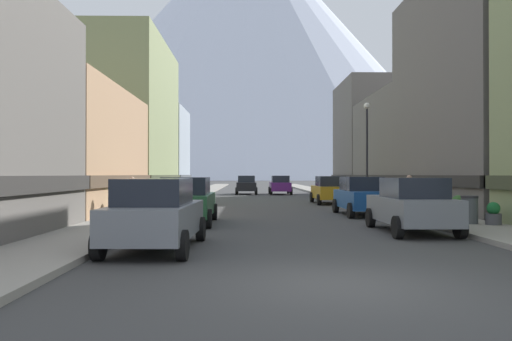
# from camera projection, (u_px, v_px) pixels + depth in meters

# --- Properties ---
(ground_plane) EXTENTS (400.00, 400.00, 0.00)m
(ground_plane) POSITION_uv_depth(u_px,v_px,m) (336.00, 284.00, 8.62)
(ground_plane) COLOR #3D3D3D
(sidewalk_left) EXTENTS (2.50, 100.00, 0.15)m
(sidewalk_left) POSITION_uv_depth(u_px,v_px,m) (193.00, 195.00, 43.50)
(sidewalk_left) COLOR gray
(sidewalk_left) RESTS_ON ground
(sidewalk_right) EXTENTS (2.50, 100.00, 0.15)m
(sidewalk_right) POSITION_uv_depth(u_px,v_px,m) (336.00, 195.00, 43.72)
(sidewalk_right) COLOR gray
(sidewalk_right) RESTS_ON ground
(storefront_left_1) EXTENTS (7.06, 11.52, 6.06)m
(storefront_left_1) POSITION_uv_depth(u_px,v_px,m) (54.00, 153.00, 24.38)
(storefront_left_1) COLOR tan
(storefront_left_1) RESTS_ON ground
(storefront_left_2) EXTENTS (8.58, 13.03, 11.56)m
(storefront_left_2) POSITION_uv_depth(u_px,v_px,m) (110.00, 124.00, 37.00)
(storefront_left_2) COLOR #8C9966
(storefront_left_2) RESTS_ON ground
(storefront_left_3) EXTENTS (7.01, 8.29, 8.20)m
(storefront_left_3) POSITION_uv_depth(u_px,v_px,m) (150.00, 153.00, 48.20)
(storefront_left_3) COLOR #99A5B2
(storefront_left_3) RESTS_ON ground
(storefront_right_2) EXTENTS (10.07, 11.79, 7.69)m
(storefront_right_2) POSITION_uv_depth(u_px,v_px,m) (435.00, 150.00, 37.18)
(storefront_right_2) COLOR #66605B
(storefront_right_2) RESTS_ON ground
(storefront_right_3) EXTENTS (7.93, 9.64, 10.74)m
(storefront_right_3) POSITION_uv_depth(u_px,v_px,m) (381.00, 140.00, 48.20)
(storefront_right_3) COLOR #66605B
(storefront_right_3) RESTS_ON ground
(car_left_0) EXTENTS (2.17, 4.45, 1.78)m
(car_left_0) POSITION_uv_depth(u_px,v_px,m) (156.00, 214.00, 12.54)
(car_left_0) COLOR slate
(car_left_0) RESTS_ON ground
(car_left_1) EXTENTS (2.07, 4.41, 1.78)m
(car_left_1) POSITION_uv_depth(u_px,v_px,m) (187.00, 200.00, 19.06)
(car_left_1) COLOR #265933
(car_left_1) RESTS_ON ground
(car_right_0) EXTENTS (2.08, 4.41, 1.78)m
(car_right_0) POSITION_uv_depth(u_px,v_px,m) (411.00, 205.00, 16.26)
(car_right_0) COLOR slate
(car_right_0) RESTS_ON ground
(car_right_1) EXTENTS (2.15, 4.44, 1.78)m
(car_right_1) POSITION_uv_depth(u_px,v_px,m) (362.00, 196.00, 23.23)
(car_right_1) COLOR #19478C
(car_right_1) RESTS_ON ground
(car_right_2) EXTENTS (2.08, 4.41, 1.78)m
(car_right_2) POSITION_uv_depth(u_px,v_px,m) (330.00, 190.00, 32.41)
(car_right_2) COLOR #B28419
(car_right_2) RESTS_ON ground
(car_driving_0) EXTENTS (2.06, 4.40, 1.78)m
(car_driving_0) POSITION_uv_depth(u_px,v_px,m) (280.00, 185.00, 47.75)
(car_driving_0) COLOR #591E72
(car_driving_0) RESTS_ON ground
(car_driving_1) EXTENTS (2.06, 4.40, 1.78)m
(car_driving_1) POSITION_uv_depth(u_px,v_px,m) (246.00, 185.00, 48.52)
(car_driving_1) COLOR black
(car_driving_1) RESTS_ON ground
(trash_bin_right) EXTENTS (0.59, 0.59, 0.98)m
(trash_bin_right) POSITION_uv_depth(u_px,v_px,m) (470.00, 210.00, 17.76)
(trash_bin_right) COLOR #4C5156
(trash_bin_right) RESTS_ON sidewalk_right
(potted_plant_0) EXTENTS (0.53, 0.53, 0.78)m
(potted_plant_0) POSITION_uv_depth(u_px,v_px,m) (493.00, 214.00, 17.37)
(potted_plant_0) COLOR #4C4C51
(potted_plant_0) RESTS_ON sidewalk_right
(potted_plant_1) EXTENTS (0.46, 0.46, 0.83)m
(potted_plant_1) POSITION_uv_depth(u_px,v_px,m) (117.00, 205.00, 21.08)
(potted_plant_1) COLOR gray
(potted_plant_1) RESTS_ON sidewalk_left
(potted_plant_2) EXTENTS (0.53, 0.53, 0.90)m
(potted_plant_2) POSITION_uv_depth(u_px,v_px,m) (458.00, 206.00, 20.26)
(potted_plant_2) COLOR brown
(potted_plant_2) RESTS_ON sidewalk_right
(pedestrian_0) EXTENTS (0.36, 0.36, 1.65)m
(pedestrian_0) POSITION_uv_depth(u_px,v_px,m) (132.00, 198.00, 20.58)
(pedestrian_0) COLOR navy
(pedestrian_0) RESTS_ON sidewalk_left
(pedestrian_1) EXTENTS (0.36, 0.36, 1.56)m
(pedestrian_1) POSITION_uv_depth(u_px,v_px,m) (354.00, 188.00, 36.70)
(pedestrian_1) COLOR maroon
(pedestrian_1) RESTS_ON sidewalk_right
(pedestrian_2) EXTENTS (0.36, 0.36, 1.71)m
(pedestrian_2) POSITION_uv_depth(u_px,v_px,m) (409.00, 194.00, 24.07)
(pedestrian_2) COLOR brown
(pedestrian_2) RESTS_ON sidewalk_right
(streetlamp_right) EXTENTS (0.36, 0.36, 5.86)m
(streetlamp_right) POSITION_uv_depth(u_px,v_px,m) (367.00, 138.00, 28.81)
(streetlamp_right) COLOR black
(streetlamp_right) RESTS_ON sidewalk_right
(mountain_backdrop) EXTENTS (231.10, 231.10, 139.83)m
(mountain_backdrop) POSITION_uv_depth(u_px,v_px,m) (247.00, 48.00, 269.11)
(mountain_backdrop) COLOR silver
(mountain_backdrop) RESTS_ON ground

